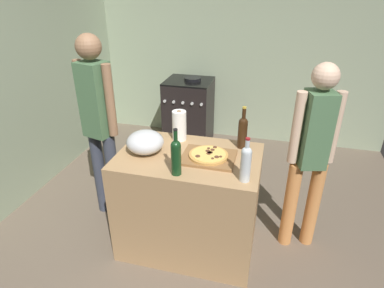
{
  "coord_description": "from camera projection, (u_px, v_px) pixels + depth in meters",
  "views": [
    {
      "loc": [
        0.61,
        -1.52,
        2.09
      ],
      "look_at": [
        0.03,
        0.7,
        0.93
      ],
      "focal_mm": 30.53,
      "sensor_mm": 36.0,
      "label": 1
    }
  ],
  "objects": [
    {
      "name": "cutting_board",
      "position": [
        208.0,
        157.0,
        2.46
      ],
      "size": [
        0.4,
        0.32,
        0.02
      ],
      "primitive_type": "cube",
      "color": "olive",
      "rests_on": "counter"
    },
    {
      "name": "counter",
      "position": [
        189.0,
        202.0,
        2.7
      ],
      "size": [
        1.1,
        0.72,
        0.88
      ],
      "primitive_type": "cube",
      "color": "tan",
      "rests_on": "ground_plane"
    },
    {
      "name": "person_in_red",
      "position": [
        311.0,
        152.0,
        2.51
      ],
      "size": [
        0.35,
        0.25,
        1.59
      ],
      "color": "#D88C4C",
      "rests_on": "ground_plane"
    },
    {
      "name": "paper_towel_roll",
      "position": [
        179.0,
        126.0,
        2.7
      ],
      "size": [
        0.12,
        0.12,
        0.26
      ],
      "color": "white",
      "rests_on": "counter"
    },
    {
      "name": "wine_bottle_dark",
      "position": [
        243.0,
        131.0,
        2.56
      ],
      "size": [
        0.07,
        0.07,
        0.35
      ],
      "color": "#331E0F",
      "rests_on": "counter"
    },
    {
      "name": "kitchen_wall_left",
      "position": [
        40.0,
        62.0,
        3.48
      ],
      "size": [
        0.1,
        3.5,
        2.6
      ],
      "primitive_type": "cube",
      "color": "#99A889",
      "rests_on": "ground_plane"
    },
    {
      "name": "ground_plane",
      "position": [
        206.0,
        189.0,
        3.65
      ],
      "size": [
        4.2,
        3.5,
        0.02
      ],
      "primitive_type": "cube",
      "color": "#6B5B4C"
    },
    {
      "name": "wine_bottle_amber",
      "position": [
        176.0,
        156.0,
        2.2
      ],
      "size": [
        0.07,
        0.07,
        0.34
      ],
      "color": "#143819",
      "rests_on": "counter"
    },
    {
      "name": "wine_bottle_clear",
      "position": [
        246.0,
        162.0,
        2.13
      ],
      "size": [
        0.07,
        0.07,
        0.32
      ],
      "color": "silver",
      "rests_on": "counter"
    },
    {
      "name": "stove",
      "position": [
        189.0,
        112.0,
        4.51
      ],
      "size": [
        0.61,
        0.58,
        0.94
      ],
      "color": "black",
      "rests_on": "ground_plane"
    },
    {
      "name": "person_in_stripes",
      "position": [
        99.0,
        119.0,
        2.84
      ],
      "size": [
        0.38,
        0.25,
        1.72
      ],
      "color": "#383D4C",
      "rests_on": "ground_plane"
    },
    {
      "name": "kitchen_wall_rear",
      "position": [
        232.0,
        45.0,
        4.35
      ],
      "size": [
        4.2,
        0.1,
        2.6
      ],
      "primitive_type": "cube",
      "color": "#99A889",
      "rests_on": "ground_plane"
    },
    {
      "name": "mixing_bowl",
      "position": [
        145.0,
        142.0,
        2.51
      ],
      "size": [
        0.29,
        0.29,
        0.18
      ],
      "color": "#B2B2B7",
      "rests_on": "counter"
    },
    {
      "name": "pizza",
      "position": [
        209.0,
        155.0,
        2.45
      ],
      "size": [
        0.3,
        0.3,
        0.03
      ],
      "color": "tan",
      "rests_on": "cutting_board"
    }
  ]
}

